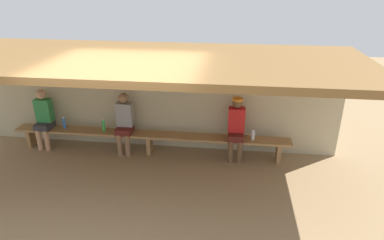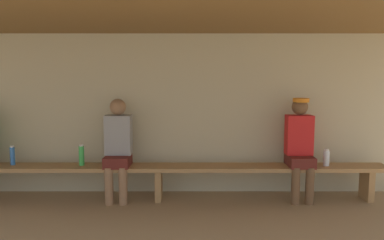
{
  "view_description": "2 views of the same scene",
  "coord_description": "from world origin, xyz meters",
  "px_view_note": "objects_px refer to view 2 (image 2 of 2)",
  "views": [
    {
      "loc": [
        1.73,
        -4.81,
        3.61
      ],
      "look_at": [
        0.95,
        1.37,
        0.91
      ],
      "focal_mm": 31.51,
      "sensor_mm": 36.0,
      "label": 1
    },
    {
      "loc": [
        0.44,
        -3.25,
        1.64
      ],
      "look_at": [
        0.45,
        1.31,
        1.09
      ],
      "focal_mm": 35.0,
      "sensor_mm": 36.0,
      "label": 2
    }
  ],
  "objects_px": {
    "player_shirtless_tan": "(299,144)",
    "player_middle": "(117,145)",
    "bench": "(158,171)",
    "water_bottle_green": "(12,156)",
    "water_bottle_clear": "(81,155)",
    "water_bottle_orange": "(326,158)"
  },
  "relations": [
    {
      "from": "bench",
      "to": "water_bottle_green",
      "type": "distance_m",
      "value": 1.95
    },
    {
      "from": "bench",
      "to": "water_bottle_green",
      "type": "xyz_separation_m",
      "value": [
        -1.94,
        0.05,
        0.2
      ]
    },
    {
      "from": "bench",
      "to": "player_middle",
      "type": "bearing_deg",
      "value": 179.67
    },
    {
      "from": "player_shirtless_tan",
      "to": "water_bottle_orange",
      "type": "relative_size",
      "value": 6.08
    },
    {
      "from": "player_middle",
      "to": "water_bottle_clear",
      "type": "relative_size",
      "value": 4.78
    },
    {
      "from": "water_bottle_clear",
      "to": "player_shirtless_tan",
      "type": "bearing_deg",
      "value": -0.36
    },
    {
      "from": "water_bottle_clear",
      "to": "water_bottle_green",
      "type": "height_order",
      "value": "water_bottle_clear"
    },
    {
      "from": "player_middle",
      "to": "water_bottle_green",
      "type": "height_order",
      "value": "player_middle"
    },
    {
      "from": "bench",
      "to": "player_shirtless_tan",
      "type": "distance_m",
      "value": 1.88
    },
    {
      "from": "water_bottle_clear",
      "to": "bench",
      "type": "bearing_deg",
      "value": -1.22
    },
    {
      "from": "player_shirtless_tan",
      "to": "water_bottle_orange",
      "type": "distance_m",
      "value": 0.4
    },
    {
      "from": "player_shirtless_tan",
      "to": "player_middle",
      "type": "xyz_separation_m",
      "value": [
        -2.38,
        -0.0,
        -0.02
      ]
    },
    {
      "from": "player_middle",
      "to": "water_bottle_green",
      "type": "relative_size",
      "value": 5.14
    },
    {
      "from": "player_shirtless_tan",
      "to": "water_bottle_orange",
      "type": "height_order",
      "value": "player_shirtless_tan"
    },
    {
      "from": "player_shirtless_tan",
      "to": "water_bottle_clear",
      "type": "bearing_deg",
      "value": 179.64
    },
    {
      "from": "player_middle",
      "to": "water_bottle_orange",
      "type": "bearing_deg",
      "value": -0.12
    },
    {
      "from": "water_bottle_clear",
      "to": "water_bottle_orange",
      "type": "bearing_deg",
      "value": -0.43
    },
    {
      "from": "player_middle",
      "to": "water_bottle_clear",
      "type": "xyz_separation_m",
      "value": [
        -0.49,
        0.02,
        -0.14
      ]
    },
    {
      "from": "bench",
      "to": "player_shirtless_tan",
      "type": "xyz_separation_m",
      "value": [
        1.85,
        0.0,
        0.36
      ]
    },
    {
      "from": "player_middle",
      "to": "player_shirtless_tan",
      "type": "bearing_deg",
      "value": 0.01
    },
    {
      "from": "water_bottle_orange",
      "to": "player_middle",
      "type": "bearing_deg",
      "value": 179.88
    },
    {
      "from": "water_bottle_green",
      "to": "water_bottle_clear",
      "type": "bearing_deg",
      "value": -1.76
    }
  ]
}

